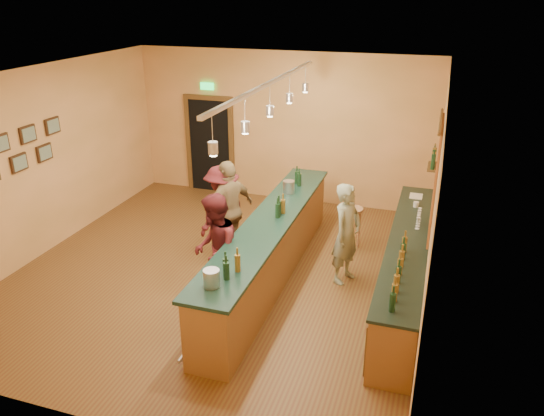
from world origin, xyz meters
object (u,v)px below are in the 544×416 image
(customer_b, at_px, (230,210))
(bar_stool, at_px, (352,216))
(back_counter, at_px, (407,267))
(customer_a, at_px, (215,250))
(customer_c, at_px, (223,210))
(tasting_bar, at_px, (270,245))
(bartender, at_px, (347,234))

(customer_b, bearing_deg, bar_stool, 140.97)
(back_counter, xyz_separation_m, customer_a, (-2.66, -1.05, 0.37))
(back_counter, xyz_separation_m, customer_c, (-3.18, 0.44, 0.33))
(back_counter, height_order, bar_stool, back_counter)
(tasting_bar, bearing_deg, customer_b, 148.64)
(customer_c, height_order, bar_stool, customer_c)
(bartender, relative_size, customer_c, 1.01)
(customer_b, bearing_deg, tasting_bar, 82.81)
(tasting_bar, bearing_deg, back_counter, 4.91)
(customer_c, relative_size, bar_stool, 2.12)
(bartender, height_order, customer_b, customer_b)
(tasting_bar, relative_size, bar_stool, 6.64)
(customer_b, relative_size, customer_c, 1.08)
(tasting_bar, bearing_deg, customer_a, -122.30)
(back_counter, height_order, customer_b, customer_b)
(customer_c, distance_m, bar_stool, 2.30)
(bartender, xyz_separation_m, customer_a, (-1.70, -1.21, 0.03))
(tasting_bar, height_order, bar_stool, tasting_bar)
(bartender, distance_m, customer_a, 2.09)
(customer_c, bearing_deg, tasting_bar, 75.16)
(customer_a, xyz_separation_m, customer_b, (-0.35, 1.41, 0.02))
(bartender, distance_m, bar_stool, 1.20)
(bartender, relative_size, bar_stool, 2.13)
(customer_c, bearing_deg, bar_stool, 128.68)
(back_counter, distance_m, bar_stool, 1.72)
(customer_a, height_order, customer_b, customer_b)
(bartender, xyz_separation_m, customer_b, (-2.04, 0.20, 0.06))
(bar_stool, bearing_deg, bartender, -84.78)
(back_counter, bearing_deg, bartender, 170.22)
(tasting_bar, xyz_separation_m, customer_a, (-0.55, -0.87, 0.25))
(back_counter, height_order, customer_c, customer_c)
(customer_a, relative_size, customer_b, 0.98)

